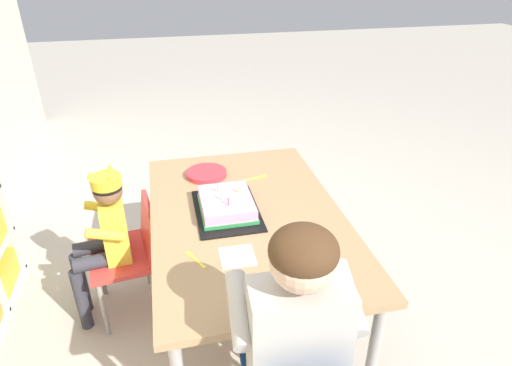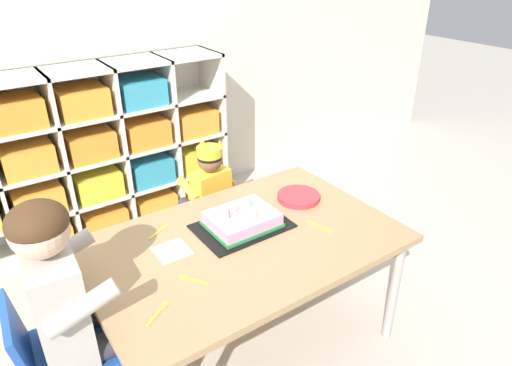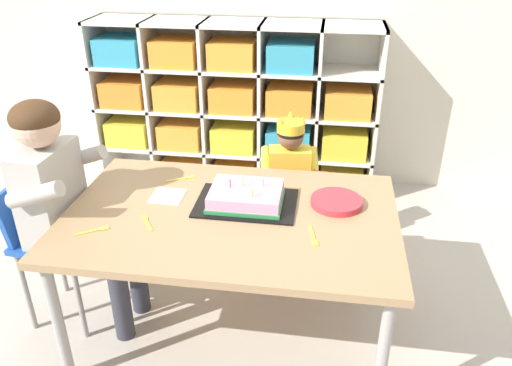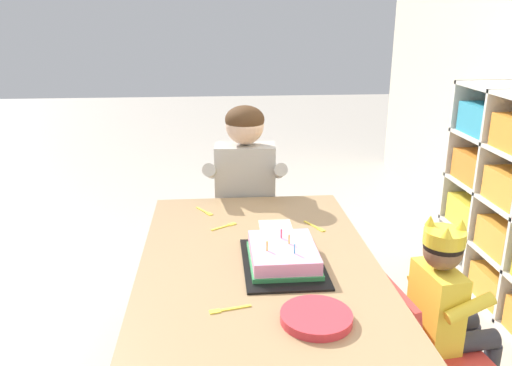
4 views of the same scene
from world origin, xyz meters
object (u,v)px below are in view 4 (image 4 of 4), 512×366
object	(u,v)px
fork_near_cake_tray	(227,309)
fork_scattered_mid_table	(315,227)
classroom_chair_adult_side	(246,221)
adult_helper_seated	(245,188)
child_with_crown	(448,302)
paper_plate_stack	(316,317)
birthday_cake_on_tray	(283,256)
activity_table	(258,271)
fork_by_napkin	(205,212)
classroom_chair_blue	(416,340)
fork_beside_plate_stack	(225,226)

from	to	relation	value
fork_near_cake_tray	fork_scattered_mid_table	xyz separation A→B (m)	(-0.61, 0.39, -0.00)
classroom_chair_adult_side	adult_helper_seated	xyz separation A→B (m)	(0.11, -0.01, 0.22)
child_with_crown	paper_plate_stack	size ratio (longest dim) A/B	3.87
adult_helper_seated	birthday_cake_on_tray	bearing A→B (deg)	-79.38
adult_helper_seated	activity_table	bearing A→B (deg)	-85.81
birthday_cake_on_tray	fork_near_cake_tray	world-z (taller)	birthday_cake_on_tray
classroom_chair_adult_side	fork_by_napkin	bearing A→B (deg)	-118.05
birthday_cake_on_tray	classroom_chair_blue	bearing A→B (deg)	72.86
child_with_crown	fork_near_cake_tray	world-z (taller)	child_with_crown
adult_helper_seated	fork_near_cake_tray	xyz separation A→B (m)	(1.05, -0.12, -0.04)
activity_table	fork_beside_plate_stack	xyz separation A→B (m)	(-0.31, -0.11, 0.05)
fork_by_napkin	adult_helper_seated	bearing A→B (deg)	-75.55
fork_near_cake_tray	fork_scattered_mid_table	world-z (taller)	same
fork_beside_plate_stack	fork_near_cake_tray	distance (m)	0.65
classroom_chair_blue	birthday_cake_on_tray	world-z (taller)	birthday_cake_on_tray
fork_scattered_mid_table	fork_near_cake_tray	bearing A→B (deg)	119.62
fork_scattered_mid_table	birthday_cake_on_tray	bearing A→B (deg)	122.79
birthday_cake_on_tray	paper_plate_stack	world-z (taller)	birthday_cake_on_tray
paper_plate_stack	fork_scattered_mid_table	world-z (taller)	paper_plate_stack
birthday_cake_on_tray	fork_scattered_mid_table	xyz separation A→B (m)	(-0.32, 0.18, -0.03)
classroom_chair_adult_side	fork_scattered_mid_table	distance (m)	0.63
fork_scattered_mid_table	adult_helper_seated	bearing A→B (deg)	4.15
child_with_crown	classroom_chair_adult_side	distance (m)	1.20
fork_by_napkin	fork_near_cake_tray	world-z (taller)	same
adult_helper_seated	fork_scattered_mid_table	xyz separation A→B (m)	(0.44, 0.27, -0.04)
fork_by_napkin	fork_near_cake_tray	size ratio (longest dim) A/B	0.85
birthday_cake_on_tray	classroom_chair_adult_side	bearing A→B (deg)	-174.64
fork_beside_plate_stack	fork_scattered_mid_table	bearing A→B (deg)	140.43
paper_plate_stack	classroom_chair_blue	bearing A→B (deg)	118.63
activity_table	fork_beside_plate_stack	world-z (taller)	fork_beside_plate_stack
classroom_chair_adult_side	fork_beside_plate_stack	size ratio (longest dim) A/B	6.15
child_with_crown	classroom_chair_adult_side	bearing A→B (deg)	25.96
classroom_chair_adult_side	fork_beside_plate_stack	bearing A→B (deg)	-99.16
fork_by_napkin	fork_near_cake_tray	distance (m)	0.83
activity_table	fork_by_napkin	distance (m)	0.53
activity_table	classroom_chair_blue	xyz separation A→B (m)	(0.19, 0.55, -0.20)
paper_plate_stack	fork_near_cake_tray	bearing A→B (deg)	-107.62
birthday_cake_on_tray	fork_beside_plate_stack	size ratio (longest dim) A/B	3.74
fork_near_cake_tray	classroom_chair_blue	bearing A→B (deg)	-0.56
classroom_chair_blue	adult_helper_seated	size ratio (longest dim) A/B	0.57
classroom_chair_adult_side	fork_beside_plate_stack	world-z (taller)	classroom_chair_adult_side
paper_plate_stack	fork_beside_plate_stack	bearing A→B (deg)	-161.30
activity_table	fork_near_cake_tray	world-z (taller)	fork_near_cake_tray
paper_plate_stack	fork_beside_plate_stack	world-z (taller)	paper_plate_stack
activity_table	birthday_cake_on_tray	bearing A→B (deg)	59.68
fork_by_napkin	birthday_cake_on_tray	bearing A→B (deg)	174.65
paper_plate_stack	fork_by_napkin	xyz separation A→B (m)	(-0.91, -0.34, -0.01)
classroom_chair_blue	fork_by_napkin	xyz separation A→B (m)	(-0.68, -0.75, 0.25)
classroom_chair_blue	birthday_cake_on_tray	xyz separation A→B (m)	(-0.14, -0.47, 0.28)
classroom_chair_blue	fork_near_cake_tray	bearing A→B (deg)	95.01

